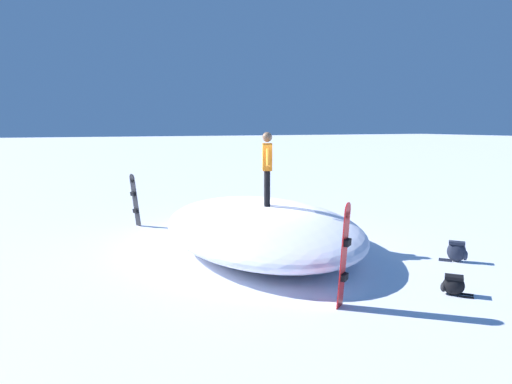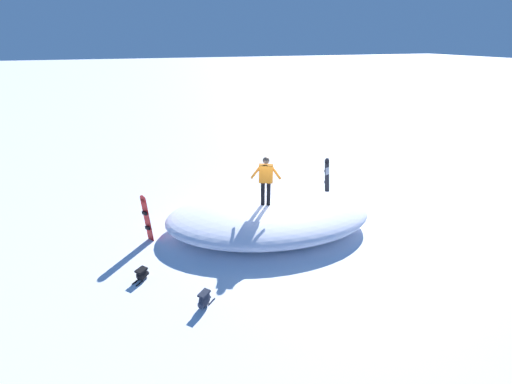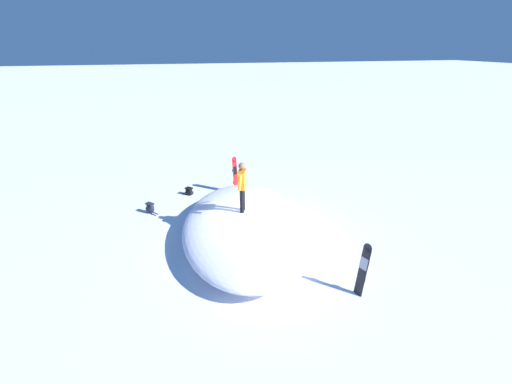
% 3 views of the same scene
% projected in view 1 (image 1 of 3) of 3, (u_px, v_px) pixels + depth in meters
% --- Properties ---
extents(ground, '(240.00, 240.00, 0.00)m').
position_uv_depth(ground, '(250.00, 244.00, 12.04)').
color(ground, white).
extents(snow_mound, '(7.99, 5.59, 1.03)m').
position_uv_depth(snow_mound, '(260.00, 226.00, 11.74)').
color(snow_mound, white).
rests_on(snow_mound, ground).
extents(snowboarder_standing, '(1.00, 0.50, 1.76)m').
position_uv_depth(snowboarder_standing, '(267.00, 163.00, 11.44)').
color(snowboarder_standing, black).
rests_on(snowboarder_standing, snow_mound).
extents(snowboard_primary_upright, '(0.32, 0.27, 1.56)m').
position_uv_depth(snowboard_primary_upright, '(135.00, 199.00, 14.05)').
color(snowboard_primary_upright, black).
rests_on(snowboard_primary_upright, ground).
extents(snowboard_secondary_upright, '(0.27, 0.30, 1.74)m').
position_uv_depth(snowboard_secondary_upright, '(345.00, 254.00, 7.72)').
color(snowboard_secondary_upright, red).
rests_on(snowboard_secondary_upright, ground).
extents(backpack_near, '(0.54, 0.52, 0.46)m').
position_uv_depth(backpack_near, '(457.00, 251.00, 10.44)').
color(backpack_near, '#1E2333').
rests_on(backpack_near, ground).
extents(backpack_far, '(0.53, 0.52, 0.35)m').
position_uv_depth(backpack_far, '(453.00, 285.00, 8.41)').
color(backpack_far, black).
rests_on(backpack_far, ground).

